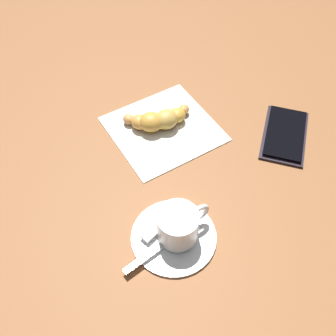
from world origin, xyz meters
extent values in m
plane|color=brown|center=(0.00, 0.00, 0.00)|extent=(1.80, 1.80, 0.00)
cylinder|color=white|center=(0.10, -0.03, 0.00)|extent=(0.13, 0.13, 0.01)
cylinder|color=white|center=(0.10, -0.02, 0.03)|extent=(0.06, 0.06, 0.05)
cylinder|color=#3F270F|center=(0.10, -0.02, 0.04)|extent=(0.05, 0.05, 0.00)
torus|color=white|center=(0.09, 0.01, 0.04)|extent=(0.02, 0.04, 0.03)
cube|color=silver|center=(0.12, -0.06, 0.01)|extent=(0.04, 0.10, 0.00)
ellipsoid|color=silver|center=(0.09, 0.00, 0.01)|extent=(0.03, 0.03, 0.01)
cube|color=white|center=(0.08, -0.05, 0.01)|extent=(0.04, 0.06, 0.01)
cube|color=silver|center=(-0.12, 0.02, 0.00)|extent=(0.22, 0.22, 0.00)
ellipsoid|color=tan|center=(-0.15, -0.04, 0.01)|extent=(0.03, 0.03, 0.02)
ellipsoid|color=gold|center=(-0.13, -0.02, 0.02)|extent=(0.04, 0.04, 0.03)
ellipsoid|color=gold|center=(-0.12, 0.00, 0.02)|extent=(0.05, 0.05, 0.03)
ellipsoid|color=gold|center=(-0.12, 0.03, 0.02)|extent=(0.04, 0.05, 0.03)
ellipsoid|color=gold|center=(-0.13, 0.05, 0.02)|extent=(0.04, 0.04, 0.03)
ellipsoid|color=#CC8D42|center=(-0.14, 0.07, 0.01)|extent=(0.03, 0.03, 0.02)
cube|color=black|center=(-0.04, 0.22, 0.00)|extent=(0.15, 0.14, 0.01)
cube|color=black|center=(-0.04, 0.22, 0.01)|extent=(0.14, 0.12, 0.00)
camera|label=1|loc=(0.35, -0.11, 0.52)|focal=41.49mm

